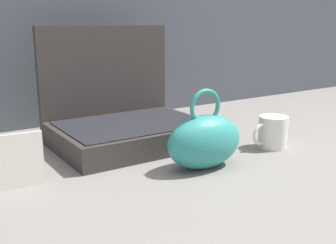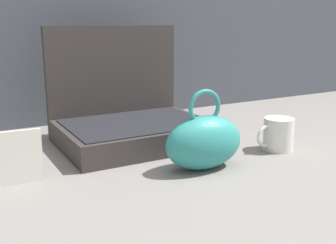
{
  "view_description": "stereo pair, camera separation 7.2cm",
  "coord_description": "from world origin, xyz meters",
  "px_view_note": "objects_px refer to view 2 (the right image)",
  "views": [
    {
      "loc": [
        -0.54,
        -0.85,
        0.36
      ],
      "look_at": [
        0.0,
        -0.02,
        0.11
      ],
      "focal_mm": 43.42,
      "sensor_mm": 36.0,
      "label": 1
    },
    {
      "loc": [
        -0.48,
        -0.89,
        0.36
      ],
      "look_at": [
        0.0,
        -0.02,
        0.11
      ],
      "focal_mm": 43.42,
      "sensor_mm": 36.0,
      "label": 2
    }
  ],
  "objects_px": {
    "teal_pouch_handbag": "(204,142)",
    "coffee_mug": "(278,134)",
    "info_card_left": "(17,158)",
    "open_suitcase": "(130,118)"
  },
  "relations": [
    {
      "from": "teal_pouch_handbag",
      "to": "open_suitcase",
      "type": "bearing_deg",
      "value": 100.84
    },
    {
      "from": "teal_pouch_handbag",
      "to": "info_card_left",
      "type": "xyz_separation_m",
      "value": [
        -0.42,
        0.12,
        -0.01
      ]
    },
    {
      "from": "info_card_left",
      "to": "teal_pouch_handbag",
      "type": "bearing_deg",
      "value": -11.55
    },
    {
      "from": "coffee_mug",
      "to": "info_card_left",
      "type": "xyz_separation_m",
      "value": [
        -0.7,
        0.09,
        0.02
      ]
    },
    {
      "from": "coffee_mug",
      "to": "info_card_left",
      "type": "bearing_deg",
      "value": 172.31
    },
    {
      "from": "open_suitcase",
      "to": "info_card_left",
      "type": "height_order",
      "value": "open_suitcase"
    },
    {
      "from": "teal_pouch_handbag",
      "to": "coffee_mug",
      "type": "distance_m",
      "value": 0.28
    },
    {
      "from": "coffee_mug",
      "to": "info_card_left",
      "type": "distance_m",
      "value": 0.7
    },
    {
      "from": "open_suitcase",
      "to": "info_card_left",
      "type": "relative_size",
      "value": 3.48
    },
    {
      "from": "info_card_left",
      "to": "open_suitcase",
      "type": "bearing_deg",
      "value": 32.61
    }
  ]
}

